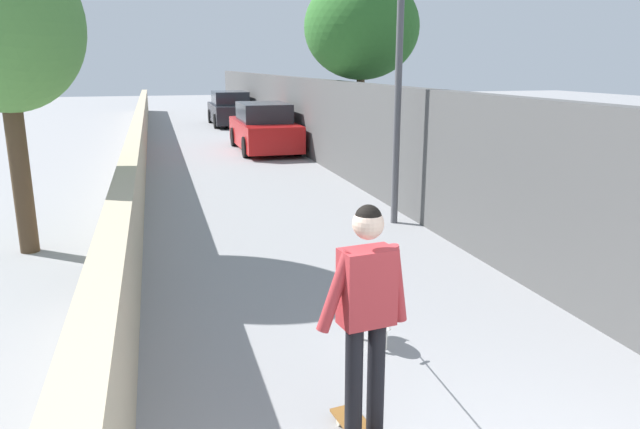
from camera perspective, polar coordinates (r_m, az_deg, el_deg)
name	(u,v)px	position (r m, az deg, el deg)	size (l,w,h in m)	color
ground_plane	(236,168)	(16.28, -8.09, 4.42)	(80.00, 80.00, 0.00)	gray
wall_left	(136,161)	(14.08, -17.27, 4.96)	(48.00, 0.30, 1.25)	tan
fence_right	(347,130)	(14.73, 2.64, 8.12)	(48.00, 0.30, 2.35)	#4C4C4C
tree_left_near	(2,28)	(9.62, -28.31, 15.58)	(2.20, 2.20, 4.48)	#473523
tree_right_mid	(362,28)	(15.83, 4.03, 17.52)	(2.94, 2.94, 4.98)	brown
lamp_post	(400,43)	(10.32, 7.68, 16.09)	(0.36, 0.36, 4.56)	#4C4C51
person_skateboarder	(366,305)	(4.21, 4.50, -8.65)	(0.27, 0.72, 1.75)	black
dog	(372,318)	(6.07, 5.03, -9.91)	(1.85, 0.78, 1.06)	white
car_near	(264,129)	(19.50, -5.43, 8.24)	(4.39, 1.80, 1.54)	#B71414
car_far	(230,110)	(28.04, -8.64, 9.97)	(4.25, 1.80, 1.54)	black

